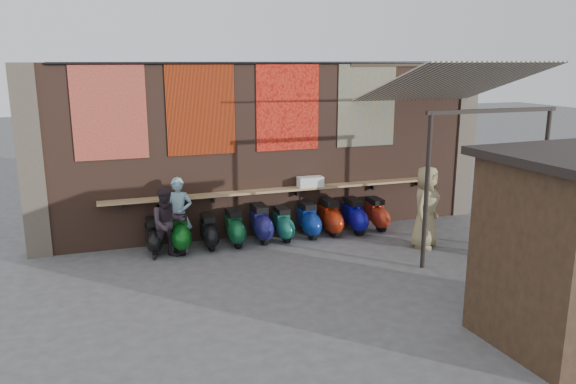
% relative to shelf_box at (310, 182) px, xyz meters
% --- Properties ---
extents(ground, '(70.00, 70.00, 0.00)m').
position_rel_shelf_box_xyz_m(ground, '(-0.80, -2.30, -1.25)').
color(ground, '#474749').
rests_on(ground, ground).
extents(brick_wall, '(10.00, 0.40, 4.00)m').
position_rel_shelf_box_xyz_m(brick_wall, '(-0.80, 0.40, 0.75)').
color(brick_wall, brown).
rests_on(brick_wall, ground).
extents(pier_left, '(0.50, 0.50, 4.00)m').
position_rel_shelf_box_xyz_m(pier_left, '(-6.00, 0.40, 0.75)').
color(pier_left, '#4C4238').
rests_on(pier_left, ground).
extents(pier_right, '(0.50, 0.50, 4.00)m').
position_rel_shelf_box_xyz_m(pier_right, '(4.40, 0.40, 0.75)').
color(pier_right, '#4C4238').
rests_on(pier_right, ground).
extents(eating_counter, '(8.00, 0.32, 0.05)m').
position_rel_shelf_box_xyz_m(eating_counter, '(-0.80, 0.03, -0.15)').
color(eating_counter, '#9E7A51').
rests_on(eating_counter, brick_wall).
extents(shelf_box, '(0.59, 0.27, 0.24)m').
position_rel_shelf_box_xyz_m(shelf_box, '(0.00, 0.00, 0.00)').
color(shelf_box, white).
rests_on(shelf_box, eating_counter).
extents(tapestry_redgold, '(1.50, 0.02, 2.00)m').
position_rel_shelf_box_xyz_m(tapestry_redgold, '(-4.40, 0.18, 1.75)').
color(tapestry_redgold, maroon).
rests_on(tapestry_redgold, brick_wall).
extents(tapestry_sun, '(1.50, 0.02, 2.00)m').
position_rel_shelf_box_xyz_m(tapestry_sun, '(-2.50, 0.18, 1.75)').
color(tapestry_sun, red).
rests_on(tapestry_sun, brick_wall).
extents(tapestry_orange, '(1.50, 0.02, 2.00)m').
position_rel_shelf_box_xyz_m(tapestry_orange, '(-0.50, 0.18, 1.75)').
color(tapestry_orange, red).
rests_on(tapestry_orange, brick_wall).
extents(tapestry_multi, '(1.50, 0.02, 2.00)m').
position_rel_shelf_box_xyz_m(tapestry_multi, '(1.50, 0.18, 1.75)').
color(tapestry_multi, '#235F83').
rests_on(tapestry_multi, brick_wall).
extents(hang_rail, '(9.50, 0.06, 0.06)m').
position_rel_shelf_box_xyz_m(hang_rail, '(-0.80, 0.17, 2.73)').
color(hang_rail, black).
rests_on(hang_rail, brick_wall).
extents(scooter_stool_0, '(0.34, 0.76, 0.72)m').
position_rel_shelf_box_xyz_m(scooter_stool_0, '(-3.71, -0.26, -0.89)').
color(scooter_stool_0, black).
rests_on(scooter_stool_0, ground).
extents(scooter_stool_1, '(0.40, 0.89, 0.84)m').
position_rel_shelf_box_xyz_m(scooter_stool_1, '(-3.15, -0.35, -0.82)').
color(scooter_stool_1, '#0B5215').
rests_on(scooter_stool_1, ground).
extents(scooter_stool_2, '(0.34, 0.76, 0.72)m').
position_rel_shelf_box_xyz_m(scooter_stool_2, '(-2.51, -0.34, -0.88)').
color(scooter_stool_2, black).
rests_on(scooter_stool_2, ground).
extents(scooter_stool_3, '(0.37, 0.83, 0.79)m').
position_rel_shelf_box_xyz_m(scooter_stool_3, '(-1.92, -0.31, -0.85)').
color(scooter_stool_3, '#0F4E2A').
rests_on(scooter_stool_3, ground).
extents(scooter_stool_4, '(0.40, 0.88, 0.84)m').
position_rel_shelf_box_xyz_m(scooter_stool_4, '(-1.31, -0.27, -0.83)').
color(scooter_stool_4, navy).
rests_on(scooter_stool_4, ground).
extents(scooter_stool_5, '(0.36, 0.79, 0.75)m').
position_rel_shelf_box_xyz_m(scooter_stool_5, '(-0.80, -0.34, -0.87)').
color(scooter_stool_5, '#186251').
rests_on(scooter_stool_5, ground).
extents(scooter_stool_6, '(0.38, 0.85, 0.81)m').
position_rel_shelf_box_xyz_m(scooter_stool_6, '(-0.16, -0.30, -0.84)').
color(scooter_stool_6, navy).
rests_on(scooter_stool_6, ground).
extents(scooter_stool_7, '(0.39, 0.87, 0.83)m').
position_rel_shelf_box_xyz_m(scooter_stool_7, '(0.40, -0.29, -0.83)').
color(scooter_stool_7, '#99230B').
rests_on(scooter_stool_7, ground).
extents(scooter_stool_8, '(0.39, 0.86, 0.82)m').
position_rel_shelf_box_xyz_m(scooter_stool_8, '(1.00, -0.33, -0.84)').
color(scooter_stool_8, '#0E0D91').
rests_on(scooter_stool_8, ground).
extents(scooter_stool_9, '(0.36, 0.80, 0.76)m').
position_rel_shelf_box_xyz_m(scooter_stool_9, '(1.63, -0.27, -0.86)').
color(scooter_stool_9, '#A92916').
rests_on(scooter_stool_9, ground).
extents(diner_left, '(0.69, 0.57, 1.62)m').
position_rel_shelf_box_xyz_m(diner_left, '(-3.14, -0.30, -0.44)').
color(diner_left, '#7AA2B1').
rests_on(diner_left, ground).
extents(diner_right, '(0.79, 0.65, 1.51)m').
position_rel_shelf_box_xyz_m(diner_right, '(-3.43, -0.70, -0.49)').
color(diner_right, '#2E242B').
rests_on(diner_right, ground).
extents(shopper_navy, '(1.03, 0.74, 1.63)m').
position_rel_shelf_box_xyz_m(shopper_navy, '(2.94, -2.69, -0.43)').
color(shopper_navy, black).
rests_on(shopper_navy, ground).
extents(shopper_grey, '(1.20, 0.71, 1.83)m').
position_rel_shelf_box_xyz_m(shopper_grey, '(3.57, -3.22, -0.33)').
color(shopper_grey, slate).
rests_on(shopper_grey, ground).
extents(shopper_tan, '(1.06, 1.00, 1.82)m').
position_rel_shelf_box_xyz_m(shopper_tan, '(2.02, -1.79, -0.34)').
color(shopper_tan, '#988C61').
rests_on(shopper_tan, ground).
extents(stall_sign, '(1.20, 0.10, 0.50)m').
position_rel_shelf_box_xyz_m(stall_sign, '(1.77, -5.22, 0.72)').
color(stall_sign, gold).
rests_on(stall_sign, market_stall).
extents(stall_shelf, '(2.08, 0.20, 0.06)m').
position_rel_shelf_box_xyz_m(stall_shelf, '(1.77, -5.22, -0.26)').
color(stall_shelf, '#473321').
rests_on(stall_shelf, market_stall).
extents(awning_canvas, '(3.20, 3.28, 0.97)m').
position_rel_shelf_box_xyz_m(awning_canvas, '(2.70, -1.40, 2.30)').
color(awning_canvas, beige).
rests_on(awning_canvas, brick_wall).
extents(awning_ledger, '(3.30, 0.08, 0.12)m').
position_rel_shelf_box_xyz_m(awning_ledger, '(2.70, 0.19, 2.70)').
color(awning_ledger, '#33261C').
rests_on(awning_ledger, brick_wall).
extents(awning_header, '(3.00, 0.08, 0.08)m').
position_rel_shelf_box_xyz_m(awning_header, '(2.70, -2.90, 1.83)').
color(awning_header, black).
rests_on(awning_header, awning_post_left).
extents(awning_post_left, '(0.09, 0.09, 3.10)m').
position_rel_shelf_box_xyz_m(awning_post_left, '(1.30, -2.90, 0.30)').
color(awning_post_left, black).
rests_on(awning_post_left, ground).
extents(awning_post_right, '(0.09, 0.09, 3.10)m').
position_rel_shelf_box_xyz_m(awning_post_right, '(4.10, -2.90, 0.30)').
color(awning_post_right, black).
rests_on(awning_post_right, ground).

